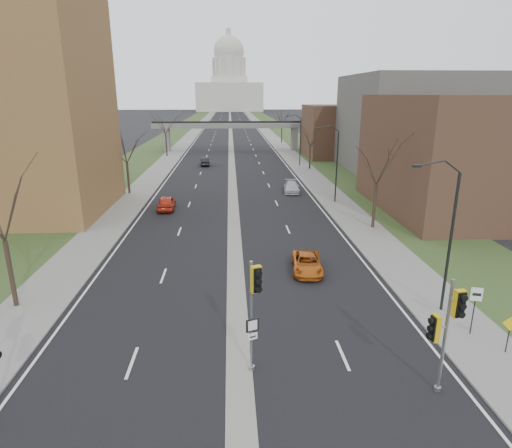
{
  "coord_description": "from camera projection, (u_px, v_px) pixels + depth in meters",
  "views": [
    {
      "loc": [
        -0.23,
        -15.55,
        12.05
      ],
      "look_at": [
        1.34,
        10.58,
        4.08
      ],
      "focal_mm": 30.0,
      "sensor_mm": 36.0,
      "label": 1
    }
  ],
  "objects": [
    {
      "name": "car_left_far",
      "position": [
        205.0,
        162.0,
        75.15
      ],
      "size": [
        1.87,
        4.36,
        1.4
      ],
      "primitive_type": "imported",
      "rotation": [
        0.0,
        0.0,
        3.24
      ],
      "color": "black",
      "rests_on": "ground"
    },
    {
      "name": "car_right_near",
      "position": [
        307.0,
        263.0,
        30.19
      ],
      "size": [
        2.47,
        4.6,
        1.23
      ],
      "primitive_type": "imported",
      "rotation": [
        0.0,
        0.0,
        -0.1
      ],
      "color": "#B75613",
      "rests_on": "ground"
    },
    {
      "name": "speed_limit_sign",
      "position": [
        475.0,
        302.0,
        21.7
      ],
      "size": [
        0.55,
        0.19,
        2.62
      ],
      "rotation": [
        0.0,
        0.0,
        -0.29
      ],
      "color": "black",
      "rests_on": "sidewalk_right"
    },
    {
      "name": "sidewalk_right",
      "position": [
        262.0,
        127.0,
        162.29
      ],
      "size": [
        4.0,
        600.0,
        0.12
      ],
      "primitive_type": "cube",
      "color": "gray",
      "rests_on": "ground"
    },
    {
      "name": "sidewalk_left",
      "position": [
        199.0,
        127.0,
        160.91
      ],
      "size": [
        4.0,
        600.0,
        0.12
      ],
      "primitive_type": "cube",
      "color": "gray",
      "rests_on": "ground"
    },
    {
      "name": "streetlight_far",
      "position": [
        296.0,
        126.0,
        72.36
      ],
      "size": [
        2.61,
        0.2,
        8.7
      ],
      "color": "black",
      "rests_on": "sidewalk_right"
    },
    {
      "name": "tree_left_c",
      "position": [
        165.0,
        121.0,
        84.33
      ],
      "size": [
        7.65,
        7.65,
        9.99
      ],
      "color": "#382B21",
      "rests_on": "sidewalk_left"
    },
    {
      "name": "road_surface",
      "position": [
        230.0,
        127.0,
        161.62
      ],
      "size": [
        20.0,
        600.0,
        0.01
      ],
      "primitive_type": "cube",
      "color": "black",
      "rests_on": "ground"
    },
    {
      "name": "tree_right_c",
      "position": [
        282.0,
        115.0,
        107.79
      ],
      "size": [
        7.65,
        7.65,
        9.99
      ],
      "color": "#382B21",
      "rests_on": "sidewalk_right"
    },
    {
      "name": "warning_sign",
      "position": [
        510.0,
        329.0,
        20.28
      ],
      "size": [
        0.72,
        0.27,
        1.93
      ],
      "rotation": [
        0.0,
        0.0,
        -0.33
      ],
      "color": "black",
      "rests_on": "sidewalk_right"
    },
    {
      "name": "tree_right_b",
      "position": [
        311.0,
        134.0,
        69.95
      ],
      "size": [
        6.3,
        6.3,
        8.22
      ],
      "color": "#382B21",
      "rests_on": "sidewalk_right"
    },
    {
      "name": "commercial_block_near",
      "position": [
        462.0,
        155.0,
        44.74
      ],
      "size": [
        16.0,
        20.0,
        12.0
      ],
      "primitive_type": "cube",
      "color": "brown",
      "rests_on": "ground"
    },
    {
      "name": "signal_pole_right",
      "position": [
        446.0,
        323.0,
        16.93
      ],
      "size": [
        1.02,
        0.88,
        5.14
      ],
      "rotation": [
        0.0,
        0.0,
        0.14
      ],
      "color": "gray",
      "rests_on": "ground"
    },
    {
      "name": "streetlight_near",
      "position": [
        442.0,
        194.0,
        22.7
      ],
      "size": [
        2.61,
        0.2,
        8.7
      ],
      "color": "black",
      "rests_on": "sidewalk_right"
    },
    {
      "name": "car_right_mid",
      "position": [
        292.0,
        187.0,
        54.67
      ],
      "size": [
        2.31,
        4.76,
        1.34
      ],
      "primitive_type": "imported",
      "rotation": [
        0.0,
        0.0,
        -0.1
      ],
      "color": "#AEAFB6",
      "rests_on": "ground"
    },
    {
      "name": "ground",
      "position": [
        240.0,
        387.0,
        18.37
      ],
      "size": [
        700.0,
        700.0,
        0.0
      ],
      "primitive_type": "plane",
      "color": "black",
      "rests_on": "ground"
    },
    {
      "name": "median_strip",
      "position": [
        230.0,
        127.0,
        161.62
      ],
      "size": [
        1.2,
        600.0,
        0.02
      ],
      "primitive_type": "cube",
      "color": "gray",
      "rests_on": "ground"
    },
    {
      "name": "signal_pole_median",
      "position": [
        254.0,
        299.0,
        18.17
      ],
      "size": [
        0.75,
        0.89,
        5.32
      ],
      "rotation": [
        0.0,
        0.0,
        0.37
      ],
      "color": "gray",
      "rests_on": "ground"
    },
    {
      "name": "streetlight_mid",
      "position": [
        331.0,
        142.0,
        47.53
      ],
      "size": [
        2.61,
        0.2,
        8.7
      ],
      "color": "black",
      "rests_on": "sidewalk_right"
    },
    {
      "name": "car_left_near",
      "position": [
        166.0,
        203.0,
        46.45
      ],
      "size": [
        2.04,
        4.57,
        1.53
      ],
      "primitive_type": "imported",
      "rotation": [
        0.0,
        0.0,
        3.19
      ],
      "color": "red",
      "rests_on": "ground"
    },
    {
      "name": "grass_verge_left",
      "position": [
        182.0,
        128.0,
        160.57
      ],
      "size": [
        8.0,
        600.0,
        0.1
      ],
      "primitive_type": "cube",
      "color": "#29401D",
      "rests_on": "ground"
    },
    {
      "name": "commercial_block_mid",
      "position": [
        409.0,
        124.0,
        67.45
      ],
      "size": [
        18.0,
        22.0,
        15.0
      ],
      "primitive_type": "cube",
      "color": "#62605A",
      "rests_on": "ground"
    },
    {
      "name": "commercial_block_far",
      "position": [
        342.0,
        131.0,
        85.03
      ],
      "size": [
        14.0,
        14.0,
        10.0
      ],
      "primitive_type": "cube",
      "color": "brown",
      "rests_on": "ground"
    },
    {
      "name": "tree_right_a",
      "position": [
        378.0,
        157.0,
        38.19
      ],
      "size": [
        7.2,
        7.2,
        9.4
      ],
      "color": "#382B21",
      "rests_on": "sidewalk_right"
    },
    {
      "name": "tree_left_b",
      "position": [
        125.0,
        144.0,
        52.1
      ],
      "size": [
        6.75,
        6.75,
        8.81
      ],
      "color": "#382B21",
      "rests_on": "sidewalk_left"
    },
    {
      "name": "capitol",
      "position": [
        229.0,
        85.0,
        318.55
      ],
      "size": [
        48.0,
        42.0,
        55.75
      ],
      "color": "#BCB8AC",
      "rests_on": "ground"
    },
    {
      "name": "pedestrian_bridge",
      "position": [
        231.0,
        129.0,
        93.36
      ],
      "size": [
        34.0,
        3.0,
        6.45
      ],
      "color": "slate",
      "rests_on": "ground"
    },
    {
      "name": "grass_verge_right",
      "position": [
        278.0,
        127.0,
        162.64
      ],
      "size": [
        8.0,
        600.0,
        0.1
      ],
      "primitive_type": "cube",
      "color": "#29401D",
      "rests_on": "ground"
    }
  ]
}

